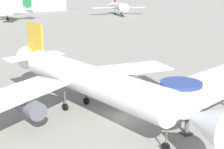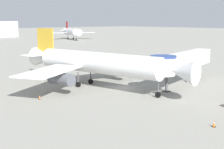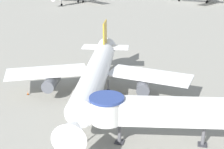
{
  "view_description": "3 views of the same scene",
  "coord_description": "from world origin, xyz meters",
  "px_view_note": "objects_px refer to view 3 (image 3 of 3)",
  "views": [
    {
      "loc": [
        -19.02,
        -28.51,
        15.04
      ],
      "look_at": [
        -0.16,
        2.53,
        4.81
      ],
      "focal_mm": 50.0,
      "sensor_mm": 36.0,
      "label": 1
    },
    {
      "loc": [
        -37.28,
        -37.22,
        11.56
      ],
      "look_at": [
        -2.78,
        -0.34,
        2.75
      ],
      "focal_mm": 50.0,
      "sensor_mm": 36.0,
      "label": 2
    },
    {
      "loc": [
        10.95,
        -38.57,
        21.26
      ],
      "look_at": [
        -0.37,
        3.71,
        4.65
      ],
      "focal_mm": 50.0,
      "sensor_mm": 36.0,
      "label": 3
    }
  ],
  "objects_px": {
    "main_airplane": "(96,75)",
    "jet_bridge": "(168,112)",
    "traffic_cone_port_wing": "(28,93)",
    "traffic_cone_starboard_wing": "(171,117)"
  },
  "relations": [
    {
      "from": "main_airplane",
      "to": "jet_bridge",
      "type": "xyz_separation_m",
      "value": [
        11.92,
        -9.63,
        0.15
      ]
    },
    {
      "from": "jet_bridge",
      "to": "traffic_cone_port_wing",
      "type": "distance_m",
      "value": 25.23
    },
    {
      "from": "traffic_cone_port_wing",
      "to": "main_airplane",
      "type": "bearing_deg",
      "value": 5.1
    },
    {
      "from": "main_airplane",
      "to": "traffic_cone_port_wing",
      "type": "distance_m",
      "value": 12.14
    },
    {
      "from": "jet_bridge",
      "to": "traffic_cone_starboard_wing",
      "type": "bearing_deg",
      "value": 77.98
    },
    {
      "from": "jet_bridge",
      "to": "traffic_cone_starboard_wing",
      "type": "xyz_separation_m",
      "value": [
        0.02,
        6.34,
        -4.04
      ]
    },
    {
      "from": "traffic_cone_port_wing",
      "to": "jet_bridge",
      "type": "bearing_deg",
      "value": -20.23
    },
    {
      "from": "traffic_cone_starboard_wing",
      "to": "traffic_cone_port_wing",
      "type": "bearing_deg",
      "value": 174.46
    },
    {
      "from": "traffic_cone_starboard_wing",
      "to": "traffic_cone_port_wing",
      "type": "distance_m",
      "value": 23.48
    },
    {
      "from": "main_airplane",
      "to": "traffic_cone_port_wing",
      "type": "bearing_deg",
      "value": 175.51
    }
  ]
}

